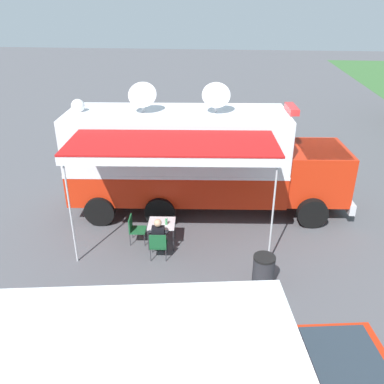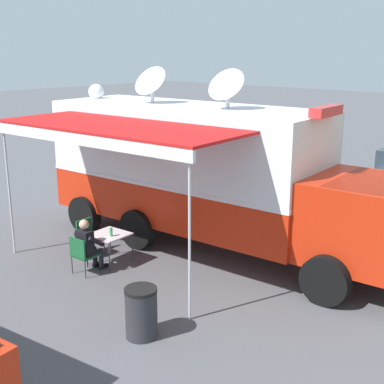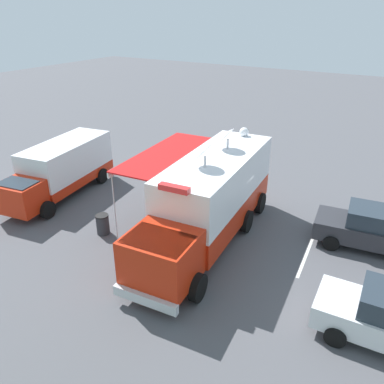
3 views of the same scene
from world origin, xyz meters
The scene contains 11 objects.
ground_plane centered at (0.00, 0.00, 0.00)m, with size 100.00×100.00×0.00m, color #515156.
lot_stripe centered at (-3.99, -0.93, 0.00)m, with size 0.12×4.80×0.01m, color silver.
command_truck centered at (-0.03, 0.75, 1.95)m, with size 5.46×9.65×4.53m.
folding_table centered at (2.41, -0.18, 0.67)m, with size 0.86×0.86×0.73m.
water_bottle centered at (2.47, -0.02, 0.83)m, with size 0.07×0.07×0.22m.
folding_chair_at_table centered at (3.21, -0.15, 0.51)m, with size 0.52×0.52×0.87m.
folding_chair_beside_table centered at (2.39, -1.03, 0.51)m, with size 0.52×0.52×0.87m.
seated_responder centered at (3.02, -0.16, 0.65)m, with size 0.68×0.58×1.25m.
trash_bin centered at (4.13, 2.77, 0.46)m, with size 0.57×0.57×0.91m.
car_behind_truck centered at (-6.01, -2.09, 0.88)m, with size 4.37×2.36×1.76m.
car_far_corner centered at (-7.36, 3.03, 0.88)m, with size 4.27×2.15×1.76m.
Camera 1 is at (12.71, 1.79, 6.81)m, focal length 37.56 mm.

